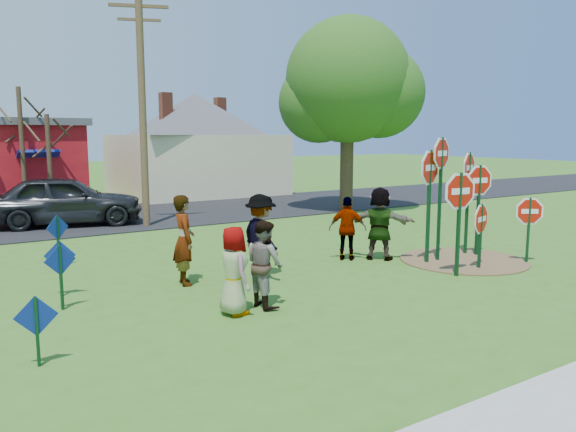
# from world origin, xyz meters

# --- Properties ---
(ground) EXTENTS (120.00, 120.00, 0.00)m
(ground) POSITION_xyz_m (0.00, 0.00, 0.00)
(ground) COLOR #3A5F1B
(ground) RESTS_ON ground
(road) EXTENTS (120.00, 7.50, 0.04)m
(road) POSITION_xyz_m (0.00, 11.50, 0.02)
(road) COLOR black
(road) RESTS_ON ground
(dirt_patch) EXTENTS (3.20, 3.20, 0.03)m
(dirt_patch) POSITION_xyz_m (4.50, -1.00, 0.01)
(dirt_patch) COLOR brown
(dirt_patch) RESTS_ON ground
(cream_house) EXTENTS (9.40, 9.40, 6.50)m
(cream_house) POSITION_xyz_m (5.50, 18.00, 2.92)
(cream_house) COLOR beige
(cream_house) RESTS_ON ground
(stop_sign_a) EXTENTS (1.14, 0.20, 2.53)m
(stop_sign_a) POSITION_xyz_m (3.12, -1.95, 1.74)
(stop_sign_a) COLOR #0F3A1D
(stop_sign_a) RESTS_ON ground
(stop_sign_b) EXTENTS (1.06, 0.31, 3.30)m
(stop_sign_b) POSITION_xyz_m (3.94, -0.64, 2.41)
(stop_sign_b) COLOR #0F3A1D
(stop_sign_b) RESTS_ON ground
(stop_sign_c) EXTENTS (1.10, 0.21, 2.57)m
(stop_sign_c) POSITION_xyz_m (5.30, -0.75, 1.78)
(stop_sign_c) COLOR #0F3A1D
(stop_sign_c) RESTS_ON ground
(stop_sign_d) EXTENTS (1.06, 0.42, 2.91)m
(stop_sign_d) POSITION_xyz_m (5.20, -0.47, 2.10)
(stop_sign_d) COLOR #0F3A1D
(stop_sign_d) RESTS_ON ground
(stop_sign_e) EXTENTS (0.97, 0.28, 1.71)m
(stop_sign_e) POSITION_xyz_m (4.13, -1.77, 1.12)
(stop_sign_e) COLOR #0F3A1D
(stop_sign_e) RESTS_ON ground
(stop_sign_f) EXTENTS (0.77, 0.56, 1.79)m
(stop_sign_f) POSITION_xyz_m (5.64, -2.03, 1.22)
(stop_sign_f) COLOR #0F3A1D
(stop_sign_f) RESTS_ON ground
(stop_sign_g) EXTENTS (1.16, 0.35, 3.01)m
(stop_sign_g) POSITION_xyz_m (3.52, -0.66, 2.10)
(stop_sign_g) COLOR #0F3A1D
(stop_sign_g) RESTS_ON ground
(blue_diamond_a) EXTENTS (0.58, 0.08, 1.02)m
(blue_diamond_a) POSITION_xyz_m (-5.81, -2.19, 0.62)
(blue_diamond_a) COLOR #0F3A1D
(blue_diamond_a) RESTS_ON ground
(blue_diamond_b) EXTENTS (0.58, 0.11, 1.23)m
(blue_diamond_b) POSITION_xyz_m (-5.00, 0.33, 0.76)
(blue_diamond_b) COLOR #0F3A1D
(blue_diamond_b) RESTS_ON ground
(blue_diamond_c) EXTENTS (0.58, 0.22, 1.14)m
(blue_diamond_c) POSITION_xyz_m (-4.82, 1.27, 0.70)
(blue_diamond_c) COLOR #0F3A1D
(blue_diamond_c) RESTS_ON ground
(blue_diamond_d) EXTENTS (0.56, 0.29, 1.29)m
(blue_diamond_d) POSITION_xyz_m (-4.35, 3.91, 0.81)
(blue_diamond_d) COLOR #0F3A1D
(blue_diamond_d) RESTS_ON ground
(person_a) EXTENTS (0.52, 0.79, 1.61)m
(person_a) POSITION_xyz_m (-2.45, -1.63, 0.80)
(person_a) COLOR #3E5399
(person_a) RESTS_ON ground
(person_b) EXTENTS (0.58, 0.78, 1.95)m
(person_b) POSITION_xyz_m (-2.39, 0.78, 0.97)
(person_b) COLOR #226D65
(person_b) RESTS_ON ground
(person_c) EXTENTS (0.65, 0.82, 1.65)m
(person_c) POSITION_xyz_m (-1.75, -1.53, 0.82)
(person_c) COLOR #984A45
(person_c) RESTS_ON ground
(person_d) EXTENTS (0.71, 1.23, 1.91)m
(person_d) POSITION_xyz_m (-0.74, 0.34, 0.95)
(person_d) COLOR #323237
(person_d) RESTS_ON ground
(person_e) EXTENTS (0.98, 0.95, 1.64)m
(person_e) POSITION_xyz_m (2.06, 0.71, 0.82)
(person_e) COLOR #452A56
(person_e) RESTS_ON ground
(person_f) EXTENTS (1.57, 1.70, 1.89)m
(person_f) POSITION_xyz_m (2.80, 0.32, 0.95)
(person_f) COLOR #22542B
(person_f) RESTS_ON ground
(suv) EXTENTS (5.56, 3.24, 1.78)m
(suv) POSITION_xyz_m (-2.86, 10.38, 0.93)
(suv) COLOR #2B2B30
(suv) RESTS_ON road
(utility_pole) EXTENTS (1.87, 0.79, 8.00)m
(utility_pole) POSITION_xyz_m (-0.51, 8.72, 4.21)
(utility_pole) COLOR #4C3823
(utility_pole) RESTS_ON ground
(leafy_tree) EXTENTS (5.62, 5.13, 7.99)m
(leafy_tree) POSITION_xyz_m (8.04, 8.01, 5.14)
(leafy_tree) COLOR #382819
(leafy_tree) RESTS_ON ground
(bare_tree_east) EXTENTS (1.80, 1.80, 5.06)m
(bare_tree_east) POSITION_xyz_m (-3.62, 14.07, 3.28)
(bare_tree_east) COLOR #382819
(bare_tree_east) RESTS_ON ground
(bare_tree_extra) EXTENTS (1.80, 1.80, 4.01)m
(bare_tree_extra) POSITION_xyz_m (-2.73, 13.59, 2.60)
(bare_tree_extra) COLOR #382819
(bare_tree_extra) RESTS_ON ground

